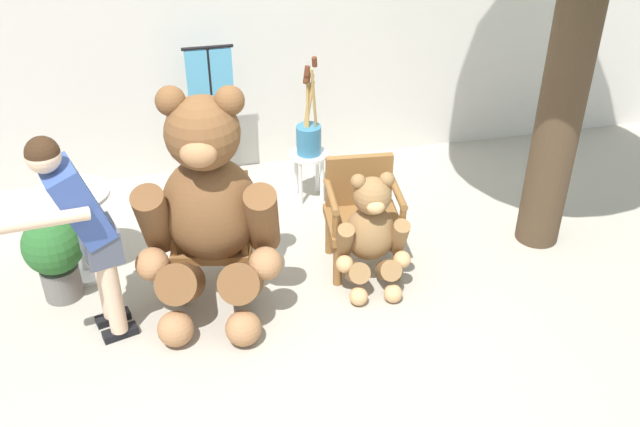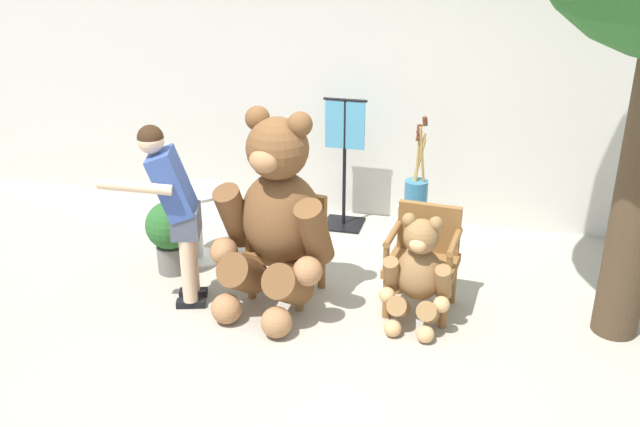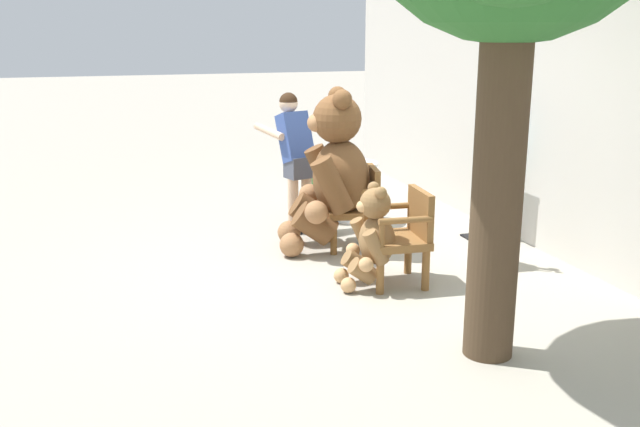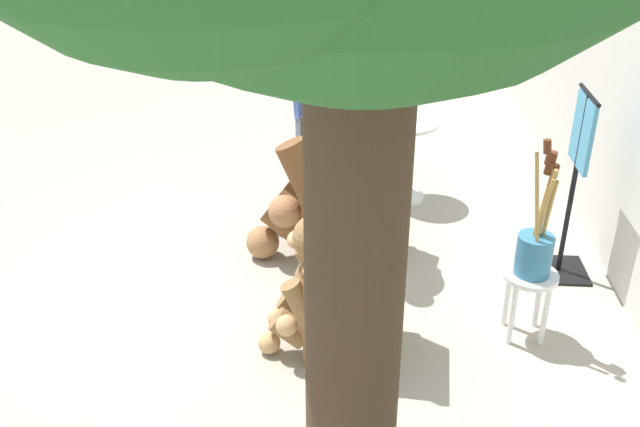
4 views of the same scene
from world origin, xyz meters
name	(u,v)px [view 1 (image 1 of 4)]	position (x,y,z in m)	size (l,w,h in m)	color
ground_plane	(303,312)	(0.00, 0.00, 0.00)	(60.00, 60.00, 0.00)	#A8A091
back_wall	(247,23)	(0.00, 2.40, 1.40)	(10.00, 0.16, 2.80)	beige
wooden_chair_left	(214,230)	(-0.56, 0.52, 0.46)	(0.66, 0.63, 0.86)	brown
wooden_chair_right	(362,212)	(0.58, 0.52, 0.46)	(0.60, 0.57, 0.86)	brown
teddy_bear_large	(209,208)	(-0.59, 0.25, 0.82)	(1.04, 1.04, 1.68)	brown
teddy_bear_small	(371,233)	(0.57, 0.23, 0.46)	(0.57, 0.55, 0.94)	olive
person_visitor	(82,223)	(-1.40, 0.09, 0.92)	(0.70, 0.62, 1.56)	black
white_stool	(309,163)	(0.38, 1.57, 0.36)	(0.34, 0.34, 0.46)	white
brush_bucket	(309,133)	(0.38, 1.57, 0.65)	(0.22, 0.22, 0.90)	teal
round_side_table	(77,224)	(-1.56, 0.86, 0.45)	(0.56, 0.56, 0.72)	white
potted_plant	(55,252)	(-1.71, 0.59, 0.40)	(0.44, 0.44, 0.68)	slate
clothing_display_stand	(213,116)	(-0.40, 1.97, 0.72)	(0.44, 0.40, 1.36)	black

